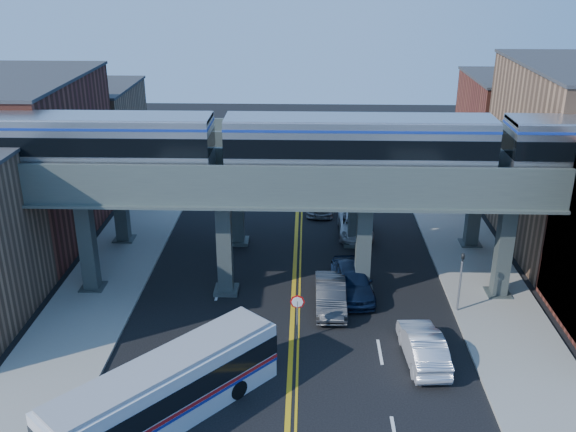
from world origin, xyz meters
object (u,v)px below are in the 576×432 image
(car_lane_a, at_px, (352,280))
(car_parked_curb, at_px, (423,346))
(transit_train, at_px, (359,144))
(transit_bus, at_px, (166,391))
(car_lane_b, at_px, (330,295))
(car_lane_c, at_px, (355,225))
(stop_sign, at_px, (297,310))
(car_lane_d, at_px, (322,200))
(traffic_signal, at_px, (461,276))

(car_lane_a, height_order, car_parked_curb, car_lane_a)
(transit_train, xyz_separation_m, car_parked_curb, (3.02, -6.64, -8.35))
(transit_bus, bearing_deg, car_lane_b, 5.19)
(car_lane_a, xyz_separation_m, car_lane_c, (0.76, 8.70, -0.21))
(car_lane_b, bearing_deg, stop_sign, -118.92)
(car_lane_d, bearing_deg, transit_train, -78.53)
(stop_sign, bearing_deg, car_parked_curb, -14.79)
(car_parked_curb, bearing_deg, stop_sign, -18.77)
(car_lane_c, xyz_separation_m, car_parked_curb, (2.30, -15.32, 0.11))
(transit_train, height_order, car_lane_a, transit_train)
(car_lane_d, bearing_deg, stop_sign, -90.07)
(stop_sign, xyz_separation_m, car_lane_b, (1.82, 3.34, -0.97))
(stop_sign, bearing_deg, car_lane_a, 57.77)
(car_lane_c, distance_m, car_lane_d, 5.45)
(transit_train, height_order, car_parked_curb, transit_train)
(transit_bus, height_order, car_lane_d, transit_bus)
(transit_bus, distance_m, car_lane_c, 22.10)
(transit_train, height_order, stop_sign, transit_train)
(transit_bus, bearing_deg, car_lane_c, 17.08)
(transit_train, distance_m, car_lane_a, 8.26)
(transit_train, distance_m, car_lane_d, 16.08)
(car_lane_a, bearing_deg, car_lane_d, 90.67)
(traffic_signal, height_order, car_parked_curb, traffic_signal)
(transit_train, height_order, car_lane_c, transit_train)
(car_lane_a, distance_m, car_lane_c, 8.74)
(traffic_signal, height_order, car_lane_a, traffic_signal)
(car_lane_a, distance_m, car_parked_curb, 7.29)
(stop_sign, distance_m, car_lane_b, 3.92)
(car_lane_b, xyz_separation_m, car_parked_curb, (4.38, -4.98, 0.02))
(transit_train, relative_size, traffic_signal, 10.89)
(car_parked_curb, bearing_deg, transit_bus, 17.99)
(transit_bus, height_order, car_lane_b, transit_bus)
(transit_train, xyz_separation_m, car_lane_a, (-0.04, -0.02, -8.26))
(traffic_signal, bearing_deg, car_lane_c, 115.09)
(car_lane_a, height_order, car_lane_b, car_lane_a)
(car_lane_d, distance_m, car_parked_curb, 20.77)
(transit_bus, height_order, car_parked_curb, transit_bus)
(stop_sign, bearing_deg, transit_train, 57.56)
(traffic_signal, bearing_deg, car_lane_d, 115.08)
(car_lane_a, relative_size, car_lane_c, 1.05)
(transit_bus, distance_m, car_lane_a, 14.21)
(car_lane_a, bearing_deg, transit_train, 19.56)
(transit_bus, xyz_separation_m, car_lane_a, (8.58, 11.32, -0.53))
(traffic_signal, xyz_separation_m, car_lane_c, (-5.00, 10.69, -1.60))
(car_lane_a, xyz_separation_m, car_lane_b, (-1.32, -1.64, -0.11))
(transit_bus, relative_size, car_lane_d, 1.85)
(stop_sign, relative_size, transit_bus, 0.27)
(car_lane_d, bearing_deg, car_parked_curb, -72.37)
(car_parked_curb, bearing_deg, car_lane_c, -85.43)
(transit_bus, xyz_separation_m, car_parked_curb, (11.64, 4.70, -0.63))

